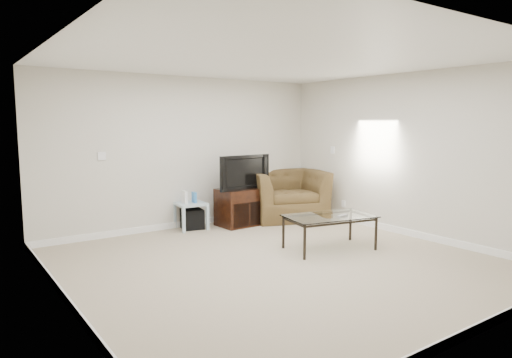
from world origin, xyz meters
TOP-DOWN VIEW (x-y plane):
  - floor at (0.00, 0.00)m, footprint 5.00×5.00m
  - ceiling at (0.00, 0.00)m, footprint 5.00×5.00m
  - wall_back at (0.00, 2.50)m, footprint 5.00×0.02m
  - wall_left at (-2.50, 0.00)m, footprint 0.02×5.00m
  - wall_right at (2.50, 0.00)m, footprint 0.02×5.00m
  - plate_back at (-1.40, 2.49)m, footprint 0.12×0.02m
  - plate_right_switch at (2.49, 1.60)m, footprint 0.02×0.09m
  - plate_right_outlet at (2.49, 1.30)m, footprint 0.02×0.08m
  - tv_stand at (0.78, 2.05)m, footprint 0.78×0.55m
  - dvd_player at (0.78, 2.01)m, footprint 0.41×0.30m
  - television at (0.78, 2.02)m, footprint 0.94×0.26m
  - side_table at (-0.05, 2.28)m, footprint 0.50×0.50m
  - subwoofer at (-0.02, 2.30)m, footprint 0.40×0.40m
  - game_console at (-0.16, 2.27)m, footprint 0.05×0.15m
  - game_case at (0.00, 2.26)m, footprint 0.06×0.13m
  - recliner at (1.78, 2.05)m, footprint 1.56×1.28m
  - coffee_table at (0.95, 0.08)m, footprint 1.32×0.91m
  - remote at (1.05, -0.06)m, footprint 0.19×0.08m

SIDE VIEW (x-z plane):
  - floor at x=0.00m, z-range 0.00..0.00m
  - subwoofer at x=-0.02m, z-range -0.01..0.32m
  - side_table at x=-0.05m, z-range 0.00..0.44m
  - coffee_table at x=0.95m, z-range 0.00..0.47m
  - plate_right_outlet at x=2.49m, z-range 0.24..0.36m
  - tv_stand at x=0.78m, z-range 0.00..0.63m
  - remote at x=1.05m, z-range 0.47..0.49m
  - dvd_player at x=0.78m, z-range 0.50..0.55m
  - game_case at x=0.00m, z-range 0.44..0.61m
  - game_console at x=-0.16m, z-range 0.44..0.64m
  - recliner at x=1.78m, z-range 0.00..1.17m
  - television at x=0.78m, z-range 0.63..1.21m
  - wall_back at x=0.00m, z-range 0.00..2.50m
  - wall_left at x=-2.50m, z-range 0.00..2.50m
  - wall_right at x=2.50m, z-range 0.00..2.50m
  - plate_back at x=-1.40m, z-range 1.19..1.31m
  - plate_right_switch at x=2.49m, z-range 1.19..1.31m
  - ceiling at x=0.00m, z-range 2.50..2.50m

